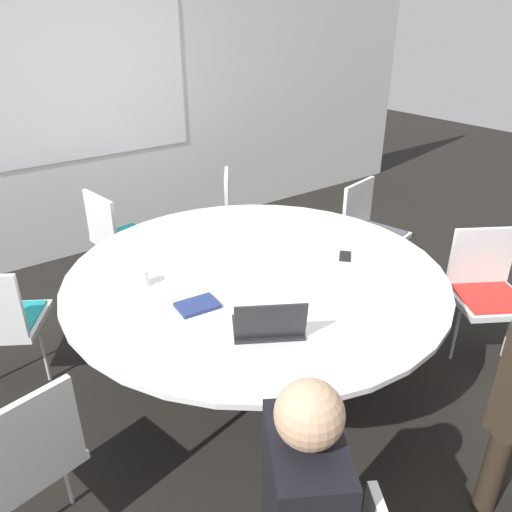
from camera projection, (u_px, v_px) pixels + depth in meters
name	position (u px, v px, depth m)	size (l,w,h in m)	color
ground_plane	(256.00, 369.00, 3.26)	(16.00, 16.00, 0.00)	black
wall_back	(92.00, 104.00, 4.40)	(8.00, 0.07, 2.70)	silver
conference_table	(256.00, 283.00, 2.97)	(2.22, 2.22, 0.73)	#333333
chair_2	(487.00, 285.00, 3.21)	(0.60, 0.59, 0.87)	silver
chair_3	(370.00, 226.00, 4.08)	(0.52, 0.50, 0.87)	silver
chair_4	(242.00, 211.00, 4.37)	(0.60, 0.60, 0.87)	silver
chair_5	(118.00, 233.00, 3.95)	(0.47, 0.49, 0.87)	silver
chair_7	(19.00, 455.00, 1.99)	(0.51, 0.50, 0.87)	silver
person_0	(298.00, 512.00, 1.56)	(0.37, 0.42, 1.22)	black
laptop	(269.00, 325.00, 2.35)	(0.42, 0.39, 0.21)	#232326
spiral_notebook	(197.00, 305.00, 2.58)	(0.22, 0.17, 0.02)	navy
coffee_cup	(143.00, 278.00, 2.76)	(0.07, 0.07, 0.10)	white
cell_phone	(345.00, 256.00, 3.10)	(0.15, 0.15, 0.01)	black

